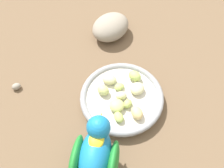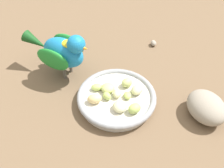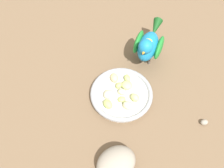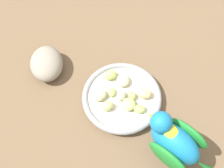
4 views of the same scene
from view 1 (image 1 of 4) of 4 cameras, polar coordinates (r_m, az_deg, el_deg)
name	(u,v)px [view 1 (image 1 of 4)]	position (r m, az deg, el deg)	size (l,w,h in m)	color
ground_plane	(122,113)	(0.76, 1.78, -5.35)	(4.00, 4.00, 0.00)	brown
feeding_bowl	(122,99)	(0.77, 1.78, -2.69)	(0.20, 0.20, 0.03)	beige
apple_piece_0	(109,79)	(0.77, -0.49, 0.86)	(0.04, 0.03, 0.02)	beige
apple_piece_1	(121,96)	(0.75, 1.64, -2.10)	(0.03, 0.02, 0.02)	beige
apple_piece_2	(119,117)	(0.73, 1.23, -6.02)	(0.03, 0.02, 0.02)	#B2CC66
apple_piece_3	(117,106)	(0.74, 0.87, -3.93)	(0.04, 0.03, 0.02)	#C6D17A
apple_piece_4	(137,89)	(0.76, 4.56, -0.82)	(0.04, 0.03, 0.02)	beige
apple_piece_5	(103,90)	(0.76, -1.63, -1.12)	(0.03, 0.02, 0.02)	#C6D17A
apple_piece_6	(119,87)	(0.77, 1.32, -0.50)	(0.02, 0.02, 0.01)	#B2CC66
apple_piece_7	(127,103)	(0.74, 2.78, -3.48)	(0.02, 0.02, 0.02)	#B2CC66
apple_piece_8	(137,113)	(0.73, 4.53, -5.22)	(0.04, 0.03, 0.02)	#E5C67F
apple_piece_9	(135,76)	(0.78, 4.14, 1.47)	(0.03, 0.03, 0.02)	#B2CC66
parrot	(95,158)	(0.63, -3.15, -13.21)	(0.17, 0.17, 0.15)	#59544C
rock_large	(111,27)	(0.88, -0.27, 10.25)	(0.11, 0.09, 0.06)	gray
pebble_0	(16,86)	(0.83, -16.92, -0.43)	(0.02, 0.02, 0.02)	gray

